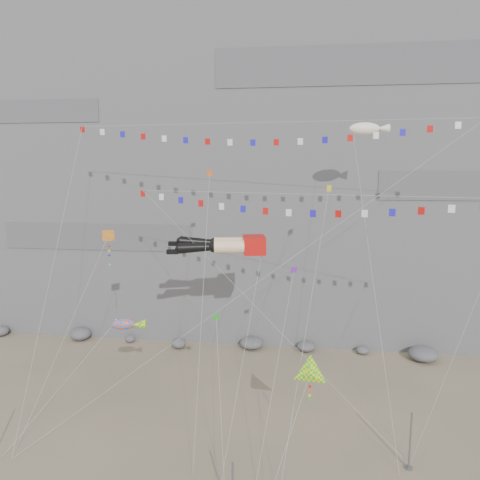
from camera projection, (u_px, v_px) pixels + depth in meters
The scene contains 15 objects.
ground at pixel (228, 434), 35.15m from camera, with size 120.00×120.00×0.00m, color gray.
cliff at pixel (264, 128), 62.62m from camera, with size 80.00×28.00×50.00m, color slate.
talus_boulders at pixel (252, 343), 51.71m from camera, with size 60.00×3.00×1.20m, color slate, non-canonical shape.
anchor_pole_right at pixel (410, 441), 30.80m from camera, with size 0.12×0.12×4.02m, color slate.
legs_kite at pixel (227, 245), 39.19m from camera, with size 8.41×16.13×19.86m.
flag_banner_upper at pixel (264, 123), 39.85m from camera, with size 34.61×15.73×31.74m.
flag_banner_lower at pixel (301, 194), 35.87m from camera, with size 27.94×10.30×20.57m.
harlequin_kite at pixel (108, 236), 38.09m from camera, with size 5.31×8.47×16.69m.
fish_windsock at pixel (124, 324), 36.49m from camera, with size 8.36×7.58×12.10m.
delta_kite at pixel (310, 374), 30.42m from camera, with size 3.87×5.08×8.72m.
blimp_windsock at pixel (365, 129), 40.71m from camera, with size 3.96×14.81×27.01m.
small_kite_a at pixel (209, 181), 40.02m from camera, with size 1.80×13.53×23.28m.
small_kite_b at pixel (293, 274), 36.71m from camera, with size 2.62×10.07×15.27m.
small_kite_c at pixel (216, 320), 34.59m from camera, with size 2.45×8.08×11.70m.
small_kite_d at pixel (328, 193), 40.10m from camera, with size 4.06×16.83×24.41m.
Camera 1 is at (5.17, -32.06, 19.90)m, focal length 35.00 mm.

